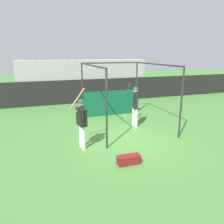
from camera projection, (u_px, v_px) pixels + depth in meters
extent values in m
plane|color=#477F38|center=(128.00, 141.00, 8.40)|extent=(60.00, 60.00, 0.00)
cube|color=black|center=(86.00, 91.00, 14.70)|extent=(24.00, 0.12, 1.57)
cube|color=#9E9E99|center=(82.00, 80.00, 15.68)|extent=(8.70, 2.40, 2.82)
cube|color=navy|center=(29.00, 80.00, 13.77)|extent=(0.45, 0.40, 0.10)
cube|color=navy|center=(29.00, 76.00, 13.87)|extent=(0.45, 0.06, 0.40)
cube|color=navy|center=(38.00, 80.00, 13.94)|extent=(0.45, 0.40, 0.10)
cube|color=navy|center=(38.00, 76.00, 14.05)|extent=(0.45, 0.06, 0.40)
cube|color=navy|center=(47.00, 79.00, 14.12)|extent=(0.45, 0.40, 0.10)
cube|color=navy|center=(47.00, 75.00, 14.22)|extent=(0.45, 0.06, 0.40)
cube|color=navy|center=(56.00, 79.00, 14.29)|extent=(0.45, 0.40, 0.10)
cube|color=navy|center=(55.00, 75.00, 14.39)|extent=(0.45, 0.06, 0.40)
cube|color=navy|center=(64.00, 79.00, 14.46)|extent=(0.45, 0.40, 0.10)
cube|color=navy|center=(64.00, 75.00, 14.57)|extent=(0.45, 0.06, 0.40)
cube|color=navy|center=(72.00, 78.00, 14.64)|extent=(0.45, 0.40, 0.10)
cube|color=navy|center=(72.00, 75.00, 14.74)|extent=(0.45, 0.06, 0.40)
cube|color=navy|center=(81.00, 78.00, 14.81)|extent=(0.45, 0.40, 0.10)
cube|color=navy|center=(80.00, 74.00, 14.92)|extent=(0.45, 0.06, 0.40)
cube|color=navy|center=(88.00, 78.00, 14.98)|extent=(0.45, 0.40, 0.10)
cube|color=navy|center=(88.00, 74.00, 15.09)|extent=(0.45, 0.06, 0.40)
cube|color=navy|center=(96.00, 78.00, 15.16)|extent=(0.45, 0.40, 0.10)
cube|color=navy|center=(95.00, 74.00, 15.26)|extent=(0.45, 0.06, 0.40)
cube|color=navy|center=(104.00, 77.00, 15.33)|extent=(0.45, 0.40, 0.10)
cube|color=navy|center=(103.00, 74.00, 15.44)|extent=(0.45, 0.06, 0.40)
cube|color=navy|center=(111.00, 77.00, 15.51)|extent=(0.45, 0.40, 0.10)
cube|color=navy|center=(110.00, 73.00, 15.61)|extent=(0.45, 0.06, 0.40)
cube|color=navy|center=(118.00, 77.00, 15.68)|extent=(0.45, 0.40, 0.10)
cube|color=navy|center=(118.00, 73.00, 15.78)|extent=(0.45, 0.06, 0.40)
cube|color=navy|center=(125.00, 76.00, 15.85)|extent=(0.45, 0.40, 0.10)
cube|color=navy|center=(125.00, 73.00, 15.96)|extent=(0.45, 0.06, 0.40)
cube|color=navy|center=(132.00, 76.00, 16.03)|extent=(0.45, 0.40, 0.10)
cube|color=navy|center=(131.00, 73.00, 16.13)|extent=(0.45, 0.06, 0.40)
cube|color=navy|center=(29.00, 73.00, 14.39)|extent=(0.45, 0.40, 0.10)
cube|color=navy|center=(28.00, 69.00, 14.50)|extent=(0.45, 0.06, 0.40)
cube|color=navy|center=(37.00, 72.00, 14.57)|extent=(0.45, 0.40, 0.10)
cube|color=navy|center=(37.00, 69.00, 14.67)|extent=(0.45, 0.06, 0.40)
cube|color=navy|center=(46.00, 72.00, 14.74)|extent=(0.45, 0.40, 0.10)
cube|color=navy|center=(45.00, 68.00, 14.85)|extent=(0.45, 0.06, 0.40)
cube|color=navy|center=(54.00, 72.00, 14.92)|extent=(0.45, 0.40, 0.10)
cube|color=navy|center=(54.00, 68.00, 15.02)|extent=(0.45, 0.06, 0.40)
cube|color=navy|center=(62.00, 72.00, 15.09)|extent=(0.45, 0.40, 0.10)
cube|color=navy|center=(62.00, 68.00, 15.19)|extent=(0.45, 0.06, 0.40)
cube|color=navy|center=(70.00, 71.00, 15.26)|extent=(0.45, 0.40, 0.10)
cube|color=navy|center=(70.00, 68.00, 15.37)|extent=(0.45, 0.06, 0.40)
cube|color=navy|center=(78.00, 71.00, 15.44)|extent=(0.45, 0.40, 0.10)
cube|color=navy|center=(78.00, 68.00, 15.54)|extent=(0.45, 0.06, 0.40)
cube|color=navy|center=(86.00, 71.00, 15.61)|extent=(0.45, 0.40, 0.10)
cube|color=navy|center=(85.00, 68.00, 15.71)|extent=(0.45, 0.06, 0.40)
cube|color=navy|center=(93.00, 71.00, 15.78)|extent=(0.45, 0.40, 0.10)
cube|color=navy|center=(93.00, 67.00, 15.89)|extent=(0.45, 0.06, 0.40)
cube|color=navy|center=(101.00, 71.00, 15.96)|extent=(0.45, 0.40, 0.10)
cube|color=navy|center=(100.00, 67.00, 16.06)|extent=(0.45, 0.06, 0.40)
cube|color=navy|center=(108.00, 70.00, 16.13)|extent=(0.45, 0.40, 0.10)
cube|color=navy|center=(107.00, 67.00, 16.23)|extent=(0.45, 0.06, 0.40)
cube|color=navy|center=(115.00, 70.00, 16.30)|extent=(0.45, 0.40, 0.10)
cube|color=navy|center=(114.00, 67.00, 16.41)|extent=(0.45, 0.06, 0.40)
cube|color=navy|center=(122.00, 70.00, 16.48)|extent=(0.45, 0.40, 0.10)
cube|color=navy|center=(121.00, 67.00, 16.58)|extent=(0.45, 0.06, 0.40)
cube|color=navy|center=(128.00, 70.00, 16.65)|extent=(0.45, 0.40, 0.10)
cube|color=navy|center=(127.00, 67.00, 16.76)|extent=(0.45, 0.06, 0.40)
cube|color=navy|center=(28.00, 66.00, 15.02)|extent=(0.45, 0.40, 0.10)
cube|color=navy|center=(28.00, 62.00, 15.12)|extent=(0.45, 0.06, 0.40)
cube|color=navy|center=(37.00, 66.00, 15.19)|extent=(0.45, 0.40, 0.10)
cube|color=navy|center=(36.00, 62.00, 15.30)|extent=(0.45, 0.06, 0.40)
cube|color=navy|center=(45.00, 65.00, 15.37)|extent=(0.45, 0.40, 0.10)
cube|color=navy|center=(44.00, 62.00, 15.47)|extent=(0.45, 0.06, 0.40)
cube|color=navy|center=(53.00, 65.00, 15.54)|extent=(0.45, 0.40, 0.10)
cube|color=navy|center=(52.00, 62.00, 15.64)|extent=(0.45, 0.06, 0.40)
cube|color=navy|center=(61.00, 65.00, 15.71)|extent=(0.45, 0.40, 0.10)
cube|color=navy|center=(60.00, 62.00, 15.82)|extent=(0.45, 0.06, 0.40)
cube|color=navy|center=(68.00, 65.00, 15.89)|extent=(0.45, 0.40, 0.10)
cube|color=navy|center=(68.00, 62.00, 15.99)|extent=(0.45, 0.06, 0.40)
cube|color=navy|center=(76.00, 65.00, 16.06)|extent=(0.45, 0.40, 0.10)
cube|color=navy|center=(75.00, 62.00, 16.17)|extent=(0.45, 0.06, 0.40)
cube|color=navy|center=(83.00, 65.00, 16.24)|extent=(0.45, 0.40, 0.10)
cube|color=navy|center=(83.00, 62.00, 16.34)|extent=(0.45, 0.06, 0.40)
cube|color=navy|center=(90.00, 65.00, 16.41)|extent=(0.45, 0.40, 0.10)
cube|color=navy|center=(90.00, 61.00, 16.51)|extent=(0.45, 0.06, 0.40)
cube|color=navy|center=(98.00, 65.00, 16.58)|extent=(0.45, 0.40, 0.10)
cube|color=navy|center=(97.00, 61.00, 16.69)|extent=(0.45, 0.06, 0.40)
cube|color=navy|center=(104.00, 64.00, 16.76)|extent=(0.45, 0.40, 0.10)
cube|color=navy|center=(104.00, 61.00, 16.86)|extent=(0.45, 0.06, 0.40)
cube|color=navy|center=(111.00, 64.00, 16.93)|extent=(0.45, 0.40, 0.10)
cube|color=navy|center=(110.00, 61.00, 17.03)|extent=(0.45, 0.06, 0.40)
cube|color=navy|center=(118.00, 64.00, 17.10)|extent=(0.45, 0.40, 0.10)
cube|color=navy|center=(117.00, 61.00, 17.21)|extent=(0.45, 0.06, 0.40)
cube|color=navy|center=(124.00, 64.00, 17.28)|extent=(0.45, 0.40, 0.10)
cube|color=navy|center=(124.00, 61.00, 17.38)|extent=(0.45, 0.06, 0.40)
cylinder|color=#282828|center=(107.00, 110.00, 7.40)|extent=(0.07, 0.07, 2.78)
cylinder|color=#282828|center=(181.00, 104.00, 8.35)|extent=(0.07, 0.07, 2.78)
cylinder|color=#282828|center=(83.00, 91.00, 11.05)|extent=(0.07, 0.07, 2.78)
cylinder|color=#282828|center=(136.00, 88.00, 12.00)|extent=(0.07, 0.07, 2.78)
cylinder|color=#282828|center=(91.00, 65.00, 8.86)|extent=(0.06, 4.01, 0.06)
cylinder|color=#282828|center=(156.00, 64.00, 9.81)|extent=(0.06, 4.01, 0.06)
cylinder|color=#282828|center=(111.00, 63.00, 11.16)|extent=(3.00, 0.06, 0.06)
cube|color=#0F5133|center=(111.00, 103.00, 11.70)|extent=(2.93, 0.03, 1.33)
cylinder|color=white|center=(136.00, 118.00, 9.82)|extent=(0.17, 0.17, 0.88)
cylinder|color=white|center=(133.00, 117.00, 10.01)|extent=(0.17, 0.17, 0.88)
cube|color=black|center=(135.00, 101.00, 9.72)|extent=(0.36, 0.46, 0.62)
sphere|color=#A37556|center=(136.00, 90.00, 9.59)|extent=(0.22, 0.22, 0.22)
sphere|color=#144C2D|center=(136.00, 89.00, 9.58)|extent=(0.23, 0.23, 0.23)
cylinder|color=black|center=(135.00, 99.00, 9.48)|extent=(0.09, 0.09, 0.34)
cylinder|color=black|center=(134.00, 97.00, 9.89)|extent=(0.09, 0.09, 0.34)
cylinder|color=black|center=(129.00, 89.00, 9.84)|extent=(0.46, 0.66, 0.55)
sphere|color=black|center=(136.00, 95.00, 9.82)|extent=(0.08, 0.08, 0.08)
cylinder|color=white|center=(84.00, 138.00, 7.54)|extent=(0.15, 0.15, 0.85)
cylinder|color=white|center=(81.00, 136.00, 7.73)|extent=(0.15, 0.15, 0.85)
cube|color=black|center=(82.00, 117.00, 7.45)|extent=(0.31, 0.52, 0.60)
sphere|color=#A37556|center=(81.00, 104.00, 7.32)|extent=(0.21, 0.21, 0.21)
sphere|color=#144C2D|center=(81.00, 102.00, 7.31)|extent=(0.22, 0.22, 0.22)
cylinder|color=black|center=(83.00, 115.00, 7.18)|extent=(0.08, 0.08, 0.33)
cylinder|color=black|center=(78.00, 112.00, 7.60)|extent=(0.08, 0.08, 0.33)
cylinder|color=#AD7F4C|center=(77.00, 99.00, 7.62)|extent=(0.57, 0.20, 0.78)
sphere|color=#AD7F4C|center=(77.00, 111.00, 7.47)|extent=(0.08, 0.08, 0.08)
cube|color=maroon|center=(129.00, 160.00, 6.61)|extent=(0.70, 0.28, 0.28)
sphere|color=white|center=(125.00, 116.00, 11.55)|extent=(0.07, 0.07, 0.07)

